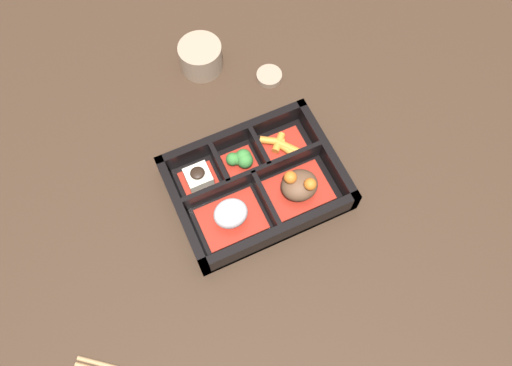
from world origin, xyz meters
TOP-DOWN VIEW (x-y plane):
  - ground_plane at (0.00, 0.00)m, footprint 3.00×3.00m
  - bento_base at (0.00, 0.00)m, footprint 0.28×0.21m
  - bento_rim at (0.00, -0.00)m, footprint 0.28×0.21m
  - bowl_stew at (-0.06, 0.04)m, footprint 0.10×0.08m
  - bowl_rice at (0.06, 0.04)m, footprint 0.10×0.08m
  - bowl_carrots at (-0.07, -0.05)m, footprint 0.07×0.06m
  - bowl_greens at (0.01, -0.05)m, footprint 0.05×0.05m
  - bowl_tofu at (0.08, -0.05)m, footprint 0.06×0.05m
  - tea_cup at (-0.01, -0.28)m, footprint 0.08×0.08m
  - sauce_dish at (-0.12, -0.20)m, footprint 0.05×0.05m

SIDE VIEW (x-z plane):
  - ground_plane at x=0.00m, z-range 0.00..0.00m
  - bento_base at x=0.00m, z-range 0.00..0.01m
  - sauce_dish at x=-0.12m, z-range 0.00..0.01m
  - bowl_carrots at x=-0.07m, z-range 0.01..0.03m
  - bowl_tofu at x=0.08m, z-range 0.01..0.04m
  - bento_rim at x=0.00m, z-range 0.00..0.05m
  - bowl_greens at x=0.01m, z-range 0.01..0.04m
  - tea_cup at x=-0.01m, z-range 0.00..0.06m
  - bowl_stew at x=-0.06m, z-range 0.00..0.06m
  - bowl_rice at x=0.06m, z-range 0.01..0.06m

